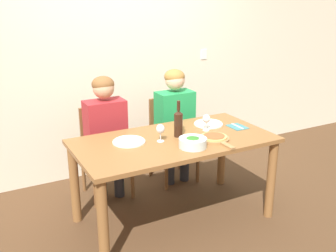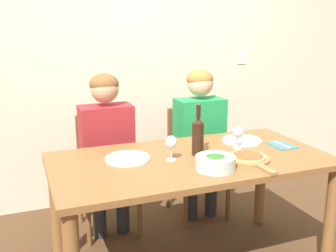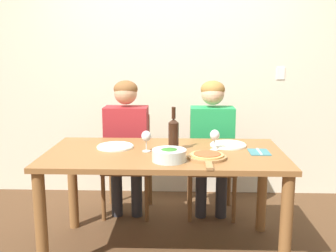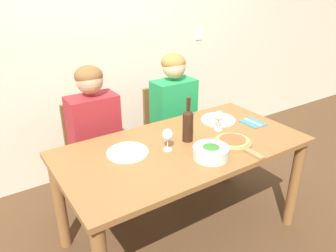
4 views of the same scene
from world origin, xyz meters
name	(u,v)px [view 1 (image 1 of 4)]	position (x,y,z in m)	size (l,w,h in m)	color
ground_plane	(174,218)	(0.00, 0.00, 0.00)	(40.00, 40.00, 0.00)	#4C331E
back_wall	(117,52)	(0.00, 1.28, 1.35)	(10.00, 0.06, 2.70)	beige
dining_table	(174,152)	(0.00, 0.00, 0.65)	(1.69, 0.87, 0.77)	brown
chair_left	(104,148)	(-0.37, 0.78, 0.48)	(0.42, 0.42, 0.88)	brown
chair_right	(171,136)	(0.39, 0.78, 0.48)	(0.42, 0.42, 0.88)	brown
person_woman	(106,127)	(-0.37, 0.67, 0.73)	(0.47, 0.51, 1.22)	#28282D
person_man	(176,116)	(0.39, 0.67, 0.73)	(0.47, 0.51, 1.22)	#28282D
wine_bottle	(178,123)	(0.06, 0.04, 0.89)	(0.07, 0.07, 0.32)	black
broccoli_bowl	(193,142)	(0.04, -0.24, 0.81)	(0.23, 0.23, 0.08)	silver
dinner_plate_left	(129,141)	(-0.37, 0.10, 0.78)	(0.27, 0.27, 0.02)	silver
dinner_plate_right	(208,124)	(0.47, 0.19, 0.78)	(0.27, 0.27, 0.02)	silver
pizza_on_board	(215,138)	(0.29, -0.18, 0.78)	(0.26, 0.40, 0.04)	#9E7042
wine_glass_left	(161,130)	(-0.13, 0.00, 0.87)	(0.07, 0.07, 0.15)	silver
wine_glass_right	(206,119)	(0.36, 0.05, 0.87)	(0.07, 0.07, 0.15)	silver
fork_on_napkin	(237,127)	(0.67, 0.00, 0.77)	(0.14, 0.18, 0.01)	#387075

